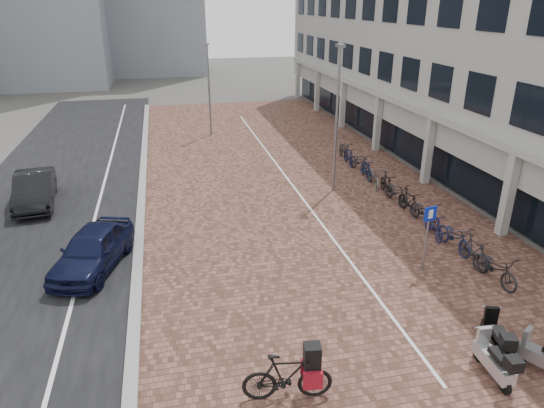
{
  "coord_description": "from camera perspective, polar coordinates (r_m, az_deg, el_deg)",
  "views": [
    {
      "loc": [
        -3.8,
        -10.8,
        8.52
      ],
      "look_at": [
        0.0,
        6.0,
        1.3
      ],
      "focal_mm": 32.09,
      "sensor_mm": 36.0,
      "label": 1
    }
  ],
  "objects": [
    {
      "name": "car_navy",
      "position": [
        17.67,
        -20.31,
        -5.01
      ],
      "size": [
        2.92,
        4.52,
        1.43
      ],
      "primitive_type": "imported",
      "rotation": [
        0.0,
        0.0,
        -0.32
      ],
      "color": "black",
      "rests_on": "ground"
    },
    {
      "name": "bike_row",
      "position": [
        22.68,
        14.47,
        1.34
      ],
      "size": [
        1.19,
        15.84,
        1.05
      ],
      "color": "black",
      "rests_on": "ground"
    },
    {
      "name": "office_building",
      "position": [
        31.62,
        20.76,
        21.26
      ],
      "size": [
        8.4,
        40.0,
        15.0
      ],
      "color": "#9E9E99",
      "rests_on": "ground"
    },
    {
      "name": "curb",
      "position": [
        24.35,
        -14.99,
        1.63
      ],
      "size": [
        0.35,
        42.0,
        0.14
      ],
      "primitive_type": "cube",
      "color": "gray",
      "rests_on": "ground"
    },
    {
      "name": "scooter_mid",
      "position": [
        14.1,
        24.8,
        -14.06
      ],
      "size": [
        1.0,
        1.71,
        1.13
      ],
      "primitive_type": null,
      "rotation": [
        0.0,
        0.0,
        -0.32
      ],
      "color": "black",
      "rests_on": "ground"
    },
    {
      "name": "plaza_brick",
      "position": [
        25.02,
        1.44,
        2.85
      ],
      "size": [
        14.5,
        42.0,
        0.04
      ],
      "primitive_type": "cube",
      "color": "brown",
      "rests_on": "ground"
    },
    {
      "name": "street_asphalt",
      "position": [
        24.89,
        -23.94,
        0.69
      ],
      "size": [
        8.0,
        50.0,
        0.03
      ],
      "primitive_type": "cube",
      "color": "black",
      "rests_on": "ground"
    },
    {
      "name": "parking_sign",
      "position": [
        16.89,
        17.84,
        -2.74
      ],
      "size": [
        0.49,
        0.15,
        2.35
      ],
      "rotation": [
        0.0,
        0.0,
        0.22
      ],
      "color": "slate",
      "rests_on": "ground"
    },
    {
      "name": "car_dark",
      "position": [
        24.23,
        -26.09,
        1.58
      ],
      "size": [
        2.05,
        4.56,
        1.45
      ],
      "primitive_type": "imported",
      "rotation": [
        0.0,
        0.0,
        0.12
      ],
      "color": "black",
      "rests_on": "ground"
    },
    {
      "name": "lane_line",
      "position": [
        24.55,
        -19.4,
        1.14
      ],
      "size": [
        0.12,
        44.0,
        0.0
      ],
      "primitive_type": "cube",
      "color": "white",
      "rests_on": "street_asphalt"
    },
    {
      "name": "lamp_near",
      "position": [
        22.8,
        7.56,
        9.47
      ],
      "size": [
        0.12,
        0.12,
        6.72
      ],
      "primitive_type": "cylinder",
      "color": "slate",
      "rests_on": "ground"
    },
    {
      "name": "scooter_back",
      "position": [
        13.42,
        24.62,
        -16.19
      ],
      "size": [
        0.59,
        1.61,
        1.08
      ],
      "primitive_type": null,
      "rotation": [
        0.0,
        0.0,
        -0.06
      ],
      "color": "#B8B7BD",
      "rests_on": "ground"
    },
    {
      "name": "ground",
      "position": [
        14.27,
        5.48,
        -14.03
      ],
      "size": [
        140.0,
        140.0,
        0.0
      ],
      "primitive_type": "plane",
      "color": "#474442",
      "rests_on": "ground"
    },
    {
      "name": "parking_line",
      "position": [
        25.06,
        1.88,
        2.93
      ],
      "size": [
        0.1,
        30.0,
        0.0
      ],
      "primitive_type": "cube",
      "color": "white",
      "rests_on": "plaza_brick"
    },
    {
      "name": "lamp_far",
      "position": [
        33.32,
        -7.4,
        13.0
      ],
      "size": [
        0.12,
        0.12,
        5.97
      ],
      "primitive_type": "cylinder",
      "color": "slate",
      "rests_on": "ground"
    },
    {
      "name": "hero_bike",
      "position": [
        11.7,
        1.82,
        -19.5
      ],
      "size": [
        2.15,
        0.88,
        1.47
      ],
      "rotation": [
        0.0,
        0.0,
        1.43
      ],
      "color": "black",
      "rests_on": "ground"
    }
  ]
}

